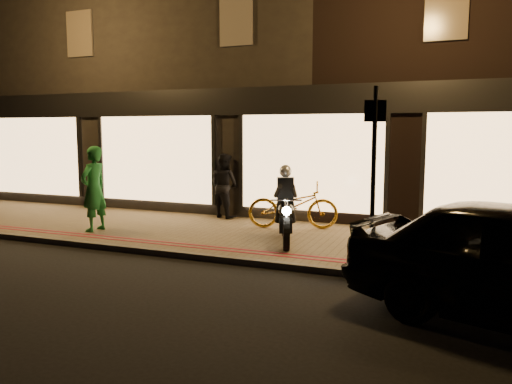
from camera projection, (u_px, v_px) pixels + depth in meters
ground at (248, 266)px, 8.88m from camera, size 90.00×90.00×0.00m
sidewalk at (284, 240)px, 10.71m from camera, size 50.00×4.00×0.12m
kerb_stone at (249, 262)px, 8.92m from camera, size 50.00×0.14×0.12m
red_kerb_lines at (259, 253)px, 9.37m from camera, size 50.00×0.26×0.01m
building_row at (353, 75)px, 16.62m from camera, size 48.00×10.11×8.50m
motorcycle at (286, 213)px, 10.17m from camera, size 0.85×1.86×1.59m
sign_post at (374, 168)px, 8.21m from camera, size 0.35×0.09×3.00m
bicycle_gold at (293, 205)px, 11.66m from camera, size 2.21×1.27×1.10m
person_green at (94, 189)px, 11.32m from camera, size 0.50×0.73×1.94m
person_dark at (225, 186)px, 13.11m from camera, size 1.00×0.90×1.69m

